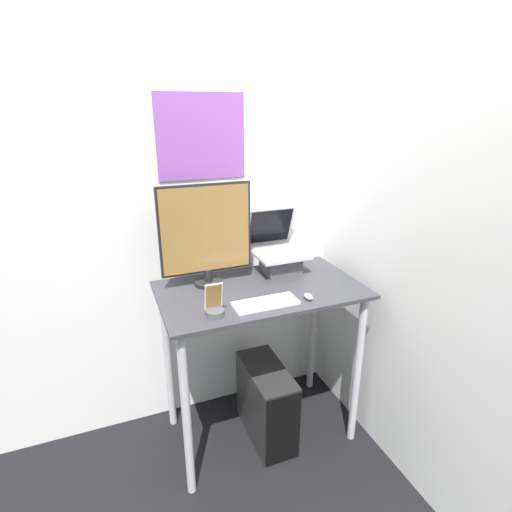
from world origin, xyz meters
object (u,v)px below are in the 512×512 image
keyboard (265,303)px  cell_phone (215,307)px  mouse (308,297)px  computer_tower (266,402)px  laptop (279,256)px  monitor (206,235)px

keyboard → cell_phone: cell_phone is taller
keyboard → cell_phone: (-0.25, -0.01, 0.03)m
mouse → computer_tower: size_ratio=0.13×
laptop → cell_phone: size_ratio=2.19×
monitor → cell_phone: size_ratio=3.41×
monitor → computer_tower: (0.26, -0.19, -0.97)m
cell_phone → computer_tower: bearing=24.9°
mouse → keyboard: bearing=173.4°
keyboard → monitor: bearing=120.2°
monitor → cell_phone: monitor is taller
cell_phone → keyboard: bearing=2.7°
monitor → mouse: (0.40, -0.35, -0.26)m
keyboard → computer_tower: bearing=62.9°
monitor → computer_tower: monitor is taller
mouse → laptop: bearing=87.2°
monitor → laptop: bearing=4.8°
keyboard → mouse: mouse is taller
monitor → computer_tower: 1.02m
laptop → keyboard: laptop is taller
laptop → computer_tower: size_ratio=0.75×
cell_phone → mouse: bearing=-1.6°
keyboard → mouse: size_ratio=5.07×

